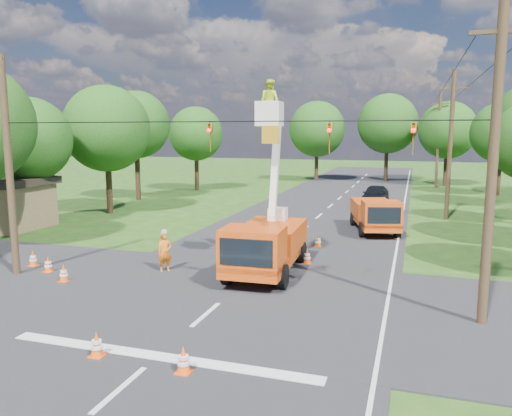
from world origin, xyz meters
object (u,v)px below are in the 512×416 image
(traffic_cone_0, at_px, (97,345))
(tree_left_d, at_px, (107,129))
(tree_left_f, at_px, (196,134))
(tree_far_a, at_px, (317,129))
(traffic_cone_1, at_px, (183,360))
(tree_left_c, at_px, (29,140))
(traffic_cone_2, at_px, (307,256))
(traffic_cone_6, at_px, (33,259))
(tree_left_e, at_px, (136,125))
(bucket_truck, at_px, (266,234))
(pole_left, at_px, (9,168))
(traffic_cone_4, at_px, (64,273))
(pole_right_mid, at_px, (450,144))
(pole_right_near, at_px, (493,160))
(tree_far_b, at_px, (388,124))
(tree_right_e, at_px, (502,133))
(traffic_cone_3, at_px, (318,241))
(shed, at_px, (2,202))
(distant_car, at_px, (375,195))
(traffic_cone_7, at_px, (385,226))
(second_truck, at_px, (375,214))
(traffic_cone_5, at_px, (48,264))
(ground_worker, at_px, (165,252))
(tree_far_c, at_px, (448,130))

(traffic_cone_0, height_order, tree_left_d, tree_left_d)
(tree_left_f, bearing_deg, tree_far_a, 52.99)
(traffic_cone_1, relative_size, tree_left_c, 0.09)
(traffic_cone_2, relative_size, traffic_cone_6, 1.00)
(tree_left_c, height_order, tree_left_e, tree_left_e)
(bucket_truck, relative_size, pole_left, 0.90)
(traffic_cone_4, bearing_deg, pole_right_mid, 52.92)
(bucket_truck, relative_size, pole_right_near, 0.81)
(pole_right_mid, xyz_separation_m, tree_far_b, (-5.50, 25.00, 1.70))
(pole_right_mid, bearing_deg, tree_right_e, 70.54)
(traffic_cone_3, xyz_separation_m, tree_left_e, (-18.48, 13.28, 6.13))
(shed, height_order, tree_left_c, tree_left_c)
(distant_car, distance_m, tree_left_e, 21.16)
(shed, height_order, tree_right_e, tree_right_e)
(traffic_cone_7, bearing_deg, tree_left_d, 177.22)
(bucket_truck, xyz_separation_m, traffic_cone_0, (-2.05, -8.93, -1.34))
(traffic_cone_2, bearing_deg, tree_far_b, 88.30)
(pole_right_mid, height_order, tree_right_e, pole_right_mid)
(tree_left_d, bearing_deg, bucket_truck, -37.13)
(shed, xyz_separation_m, tree_far_b, (21.00, 37.00, 5.19))
(bucket_truck, height_order, second_truck, bucket_truck)
(tree_far_a, bearing_deg, traffic_cone_5, -94.59)
(ground_worker, height_order, tree_left_e, tree_left_e)
(second_truck, height_order, tree_left_d, tree_left_d)
(distant_car, height_order, tree_left_e, tree_left_e)
(traffic_cone_1, relative_size, tree_far_b, 0.07)
(second_truck, xyz_separation_m, tree_far_b, (-1.17, 31.37, 5.71))
(traffic_cone_1, relative_size, pole_right_mid, 0.07)
(distant_car, bearing_deg, tree_left_f, 170.11)
(bucket_truck, xyz_separation_m, traffic_cone_3, (1.18, 5.46, -1.34))
(traffic_cone_3, xyz_separation_m, tree_far_a, (-6.68, 34.28, 5.83))
(traffic_cone_3, distance_m, tree_far_c, 34.66)
(pole_left, bearing_deg, ground_worker, 21.41)
(tree_left_c, bearing_deg, traffic_cone_1, -40.13)
(bucket_truck, height_order, tree_left_e, tree_left_e)
(traffic_cone_1, bearing_deg, pole_right_near, 37.85)
(tree_left_e, height_order, tree_far_a, tree_far_a)
(tree_far_a, xyz_separation_m, tree_far_c, (14.50, -1.00, -0.13))
(tree_right_e, bearing_deg, tree_left_c, -139.37)
(traffic_cone_7, relative_size, tree_right_e, 0.08)
(bucket_truck, height_order, pole_right_mid, pole_right_mid)
(second_truck, bearing_deg, tree_far_a, 92.48)
(traffic_cone_1, bearing_deg, traffic_cone_7, 79.48)
(traffic_cone_6, bearing_deg, traffic_cone_7, 41.59)
(shed, xyz_separation_m, tree_right_e, (31.80, 27.00, 4.19))
(traffic_cone_4, relative_size, tree_right_e, 0.08)
(tree_far_b, bearing_deg, traffic_cone_3, -92.09)
(traffic_cone_4, distance_m, tree_left_d, 18.28)
(tree_far_b, bearing_deg, pole_right_near, -83.03)
(distant_car, distance_m, tree_far_a, 20.14)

